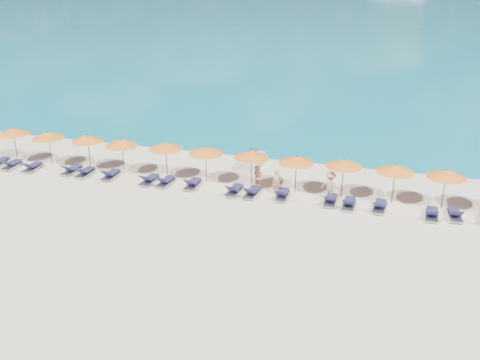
# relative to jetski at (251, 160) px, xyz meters

# --- Properties ---
(ground) EXTENTS (1400.00, 1400.00, 0.00)m
(ground) POSITION_rel_jetski_xyz_m (0.83, -8.32, -0.39)
(ground) COLOR beige
(headland_main) EXTENTS (374.00, 242.00, 126.50)m
(headland_main) POSITION_rel_jetski_xyz_m (-299.17, 531.68, -38.39)
(headland_main) COLOR black
(headland_main) RESTS_ON ground
(headland_small) EXTENTS (162.00, 126.00, 85.50)m
(headland_small) POSITION_rel_jetski_xyz_m (-149.17, 551.68, -35.39)
(headland_small) COLOR black
(headland_small) RESTS_ON ground
(jetski) EXTENTS (1.34, 2.75, 0.94)m
(jetski) POSITION_rel_jetski_xyz_m (0.00, 0.00, 0.00)
(jetski) COLOR silver
(jetski) RESTS_ON ground
(beachgoer_a) EXTENTS (0.62, 0.50, 1.47)m
(beachgoer_a) POSITION_rel_jetski_xyz_m (2.62, -3.97, 0.35)
(beachgoer_a) COLOR tan
(beachgoer_a) RESTS_ON ground
(beachgoer_b) EXTENTS (0.82, 0.74, 1.47)m
(beachgoer_b) POSITION_rel_jetski_xyz_m (1.39, -3.65, 0.35)
(beachgoer_b) COLOR tan
(beachgoer_b) RESTS_ON ground
(beachgoer_c) EXTENTS (1.13, 0.70, 1.63)m
(beachgoer_c) POSITION_rel_jetski_xyz_m (5.62, -3.78, 0.43)
(beachgoer_c) COLOR tan
(beachgoer_c) RESTS_ON ground
(umbrella_0) EXTENTS (2.10, 2.10, 2.28)m
(umbrella_0) POSITION_rel_jetski_xyz_m (-15.32, -3.33, 1.63)
(umbrella_0) COLOR black
(umbrella_0) RESTS_ON ground
(umbrella_1) EXTENTS (2.10, 2.10, 2.28)m
(umbrella_1) POSITION_rel_jetski_xyz_m (-12.62, -3.40, 1.63)
(umbrella_1) COLOR black
(umbrella_1) RESTS_ON ground
(umbrella_2) EXTENTS (2.10, 2.10, 2.28)m
(umbrella_2) POSITION_rel_jetski_xyz_m (-9.86, -3.23, 1.63)
(umbrella_2) COLOR black
(umbrella_2) RESTS_ON ground
(umbrella_3) EXTENTS (2.10, 2.10, 2.28)m
(umbrella_3) POSITION_rel_jetski_xyz_m (-7.36, -3.41, 1.63)
(umbrella_3) COLOR black
(umbrella_3) RESTS_ON ground
(umbrella_4) EXTENTS (2.10, 2.10, 2.28)m
(umbrella_4) POSITION_rel_jetski_xyz_m (-4.48, -3.25, 1.63)
(umbrella_4) COLOR black
(umbrella_4) RESTS_ON ground
(umbrella_5) EXTENTS (2.10, 2.10, 2.28)m
(umbrella_5) POSITION_rel_jetski_xyz_m (-1.87, -3.36, 1.63)
(umbrella_5) COLOR black
(umbrella_5) RESTS_ON ground
(umbrella_6) EXTENTS (2.10, 2.10, 2.28)m
(umbrella_6) POSITION_rel_jetski_xyz_m (0.91, -3.24, 1.63)
(umbrella_6) COLOR black
(umbrella_6) RESTS_ON ground
(umbrella_7) EXTENTS (2.10, 2.10, 2.28)m
(umbrella_7) POSITION_rel_jetski_xyz_m (3.58, -3.39, 1.63)
(umbrella_7) COLOR black
(umbrella_7) RESTS_ON ground
(umbrella_8) EXTENTS (2.10, 2.10, 2.28)m
(umbrella_8) POSITION_rel_jetski_xyz_m (6.21, -3.21, 1.63)
(umbrella_8) COLOR black
(umbrella_8) RESTS_ON ground
(umbrella_9) EXTENTS (2.10, 2.10, 2.28)m
(umbrella_9) POSITION_rel_jetski_xyz_m (8.98, -3.28, 1.63)
(umbrella_9) COLOR black
(umbrella_9) RESTS_ON ground
(umbrella_10) EXTENTS (2.10, 2.10, 2.28)m
(umbrella_10) POSITION_rel_jetski_xyz_m (11.57, -3.31, 1.63)
(umbrella_10) COLOR black
(umbrella_10) RESTS_ON ground
(lounger_1) EXTENTS (0.71, 1.73, 0.66)m
(lounger_1) POSITION_rel_jetski_xyz_m (-14.73, -4.67, -0.15)
(lounger_1) COLOR silver
(lounger_1) RESTS_ON ground
(lounger_2) EXTENTS (0.67, 1.72, 0.66)m
(lounger_2) POSITION_rel_jetski_xyz_m (-13.19, -4.66, -0.15)
(lounger_2) COLOR silver
(lounger_2) RESTS_ON ground
(lounger_3) EXTENTS (0.72, 1.73, 0.66)m
(lounger_3) POSITION_rel_jetski_xyz_m (-10.51, -4.38, -0.15)
(lounger_3) COLOR silver
(lounger_3) RESTS_ON ground
(lounger_4) EXTENTS (0.66, 1.71, 0.66)m
(lounger_4) POSITION_rel_jetski_xyz_m (-9.45, -4.50, -0.15)
(lounger_4) COLOR silver
(lounger_4) RESTS_ON ground
(lounger_5) EXTENTS (0.64, 1.71, 0.66)m
(lounger_5) POSITION_rel_jetski_xyz_m (-7.72, -4.45, -0.15)
(lounger_5) COLOR silver
(lounger_5) RESTS_ON ground
(lounger_6) EXTENTS (0.71, 1.73, 0.66)m
(lounger_6) POSITION_rel_jetski_xyz_m (-5.09, -4.53, -0.15)
(lounger_6) COLOR silver
(lounger_6) RESTS_ON ground
(lounger_7) EXTENTS (0.79, 1.75, 0.66)m
(lounger_7) POSITION_rel_jetski_xyz_m (-4.04, -4.51, -0.15)
(lounger_7) COLOR silver
(lounger_7) RESTS_ON ground
(lounger_8) EXTENTS (0.65, 1.71, 0.66)m
(lounger_8) POSITION_rel_jetski_xyz_m (-2.35, -4.39, -0.15)
(lounger_8) COLOR silver
(lounger_8) RESTS_ON ground
(lounger_9) EXTENTS (0.75, 1.74, 0.66)m
(lounger_9) POSITION_rel_jetski_xyz_m (0.27, -4.60, -0.15)
(lounger_9) COLOR silver
(lounger_9) RESTS_ON ground
(lounger_10) EXTENTS (0.78, 1.75, 0.66)m
(lounger_10) POSITION_rel_jetski_xyz_m (1.33, -4.61, -0.15)
(lounger_10) COLOR silver
(lounger_10) RESTS_ON ground
(lounger_11) EXTENTS (0.67, 1.72, 0.66)m
(lounger_11) POSITION_rel_jetski_xyz_m (3.03, -4.43, -0.15)
(lounger_11) COLOR silver
(lounger_11) RESTS_ON ground
(lounger_12) EXTENTS (0.63, 1.70, 0.66)m
(lounger_12) POSITION_rel_jetski_xyz_m (5.73, -4.41, -0.15)
(lounger_12) COLOR silver
(lounger_12) RESTS_ON ground
(lounger_13) EXTENTS (0.65, 1.71, 0.66)m
(lounger_13) POSITION_rel_jetski_xyz_m (6.76, -4.59, -0.15)
(lounger_13) COLOR silver
(lounger_13) RESTS_ON ground
(lounger_14) EXTENTS (0.77, 1.75, 0.66)m
(lounger_14) POSITION_rel_jetski_xyz_m (8.38, -4.47, -0.15)
(lounger_14) COLOR silver
(lounger_14) RESTS_ON ground
(lounger_15) EXTENTS (0.71, 1.73, 0.66)m
(lounger_15) POSITION_rel_jetski_xyz_m (11.03, -4.69, -0.15)
(lounger_15) COLOR silver
(lounger_15) RESTS_ON ground
(lounger_16) EXTENTS (0.74, 1.74, 0.66)m
(lounger_16) POSITION_rel_jetski_xyz_m (12.18, -4.38, -0.15)
(lounger_16) COLOR silver
(lounger_16) RESTS_ON ground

